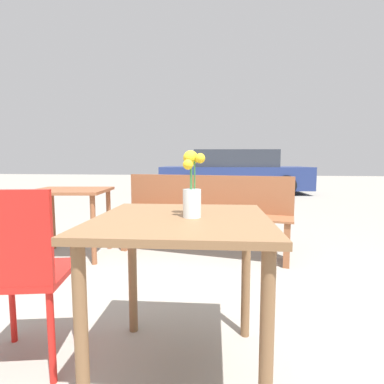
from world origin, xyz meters
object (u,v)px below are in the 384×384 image
(flower_vase, at_px, (192,192))
(bench_near, at_px, (204,210))
(table_front, at_px, (182,243))
(cafe_chair, at_px, (18,268))
(table_back, at_px, (70,201))
(parked_car, at_px, (234,173))

(flower_vase, relative_size, bench_near, 0.16)
(table_front, bearing_deg, cafe_chair, -174.20)
(table_front, bearing_deg, table_back, 131.76)
(table_front, xyz_separation_m, cafe_chair, (-0.76, -0.08, -0.12))
(flower_vase, bearing_deg, parked_car, 87.97)
(table_front, bearing_deg, bench_near, 91.80)
(table_back, bearing_deg, cafe_chair, -67.97)
(cafe_chair, distance_m, table_back, 1.83)
(cafe_chair, height_order, table_back, cafe_chair)
(cafe_chair, relative_size, table_back, 1.06)
(flower_vase, bearing_deg, bench_near, 93.18)
(bench_near, xyz_separation_m, table_back, (-1.38, -0.28, 0.11))
(flower_vase, height_order, parked_car, parked_car)
(table_back, xyz_separation_m, parked_car, (1.78, 6.67, 0.05))
(flower_vase, distance_m, cafe_chair, 0.88)
(table_front, height_order, table_back, table_front)
(parked_car, bearing_deg, cafe_chair, -97.48)
(table_back, relative_size, parked_car, 0.18)
(table_front, distance_m, bench_near, 1.91)
(bench_near, distance_m, parked_car, 6.40)
(table_back, bearing_deg, parked_car, 75.04)
(table_front, relative_size, table_back, 1.00)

